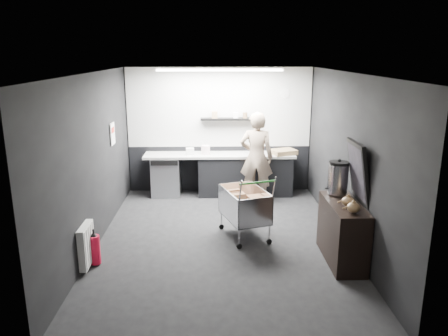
{
  "coord_description": "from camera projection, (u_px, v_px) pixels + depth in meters",
  "views": [
    {
      "loc": [
        -0.12,
        -6.64,
        3.0
      ],
      "look_at": [
        0.05,
        0.4,
        1.13
      ],
      "focal_mm": 35.0,
      "sensor_mm": 36.0,
      "label": 1
    }
  ],
  "objects": [
    {
      "name": "poster",
      "position": [
        113.0,
        134.0,
        8.0
      ],
      "size": [
        0.02,
        0.3,
        0.4
      ],
      "primitive_type": "cube",
      "color": "white",
      "rests_on": "wall_left"
    },
    {
      "name": "floor",
      "position": [
        222.0,
        240.0,
        7.19
      ],
      "size": [
        5.5,
        5.5,
        0.0
      ],
      "primitive_type": "plane",
      "color": "black",
      "rests_on": "ground"
    },
    {
      "name": "radiator",
      "position": [
        86.0,
        245.0,
        6.19
      ],
      "size": [
        0.1,
        0.5,
        0.6
      ],
      "primitive_type": "cube",
      "color": "white",
      "rests_on": "wall_left"
    },
    {
      "name": "cardboard_box",
      "position": [
        284.0,
        152.0,
        9.27
      ],
      "size": [
        0.59,
        0.52,
        0.1
      ],
      "primitive_type": "cube",
      "rotation": [
        0.0,
        0.0,
        0.34
      ],
      "color": "#93774E",
      "rests_on": "prep_counter"
    },
    {
      "name": "fire_extinguisher",
      "position": [
        95.0,
        249.0,
        6.29
      ],
      "size": [
        0.16,
        0.16,
        0.53
      ],
      "color": "red",
      "rests_on": "floor"
    },
    {
      "name": "prep_counter",
      "position": [
        226.0,
        174.0,
        9.41
      ],
      "size": [
        3.2,
        0.61,
        0.9
      ],
      "color": "black",
      "rests_on": "floor"
    },
    {
      "name": "ceiling_strip",
      "position": [
        220.0,
        70.0,
        8.29
      ],
      "size": [
        2.4,
        0.2,
        0.04
      ],
      "primitive_type": "cube",
      "color": "white",
      "rests_on": "ceiling"
    },
    {
      "name": "wall_back",
      "position": [
        219.0,
        130.0,
        9.5
      ],
      "size": [
        5.5,
        0.0,
        5.5
      ],
      "primitive_type": "plane",
      "rotation": [
        1.57,
        0.0,
        0.0
      ],
      "color": "black",
      "rests_on": "floor"
    },
    {
      "name": "dado_panel",
      "position": [
        219.0,
        168.0,
        9.7
      ],
      "size": [
        3.95,
        0.02,
        1.0
      ],
      "primitive_type": "cube",
      "color": "black",
      "rests_on": "wall_back"
    },
    {
      "name": "kitchen_wall_panel",
      "position": [
        219.0,
        108.0,
        9.35
      ],
      "size": [
        3.95,
        0.02,
        1.7
      ],
      "primitive_type": "cube",
      "color": "silver",
      "rests_on": "wall_back"
    },
    {
      "name": "wall_left",
      "position": [
        93.0,
        162.0,
        6.8
      ],
      "size": [
        0.0,
        5.5,
        5.5
      ],
      "primitive_type": "plane",
      "rotation": [
        1.57,
        0.0,
        1.57
      ],
      "color": "black",
      "rests_on": "floor"
    },
    {
      "name": "person",
      "position": [
        256.0,
        157.0,
        8.87
      ],
      "size": [
        0.75,
        0.56,
        1.86
      ],
      "primitive_type": "imported",
      "rotation": [
        0.0,
        0.0,
        2.97
      ],
      "color": "beige",
      "rests_on": "floor"
    },
    {
      "name": "wall_clock",
      "position": [
        285.0,
        93.0,
        9.3
      ],
      "size": [
        0.2,
        0.03,
        0.2
      ],
      "primitive_type": "cylinder",
      "rotation": [
        1.57,
        0.0,
        0.0
      ],
      "color": "white",
      "rests_on": "wall_back"
    },
    {
      "name": "pink_tub",
      "position": [
        206.0,
        150.0,
        9.27
      ],
      "size": [
        0.19,
        0.19,
        0.19
      ],
      "primitive_type": "cylinder",
      "color": "silver",
      "rests_on": "prep_counter"
    },
    {
      "name": "shopping_cart",
      "position": [
        244.0,
        207.0,
        7.21
      ],
      "size": [
        0.89,
        1.18,
        1.11
      ],
      "color": "silver",
      "rests_on": "floor"
    },
    {
      "name": "white_container",
      "position": [
        190.0,
        151.0,
        9.22
      ],
      "size": [
        0.18,
        0.15,
        0.14
      ],
      "primitive_type": "cube",
      "rotation": [
        0.0,
        0.0,
        0.13
      ],
      "color": "white",
      "rests_on": "prep_counter"
    },
    {
      "name": "wall_right",
      "position": [
        348.0,
        160.0,
        6.89
      ],
      "size": [
        0.0,
        5.5,
        5.5
      ],
      "primitive_type": "plane",
      "rotation": [
        1.57,
        0.0,
        -1.57
      ],
      "color": "black",
      "rests_on": "floor"
    },
    {
      "name": "sideboard",
      "position": [
        343.0,
        224.0,
        6.39
      ],
      "size": [
        0.51,
        1.2,
        1.79
      ],
      "color": "black",
      "rests_on": "floor"
    },
    {
      "name": "ceiling",
      "position": [
        221.0,
        73.0,
        6.5
      ],
      "size": [
        5.5,
        5.5,
        0.0
      ],
      "primitive_type": "plane",
      "rotation": [
        3.14,
        0.0,
        0.0
      ],
      "color": "white",
      "rests_on": "wall_back"
    },
    {
      "name": "poster_red_band",
      "position": [
        113.0,
        130.0,
        7.98
      ],
      "size": [
        0.02,
        0.22,
        0.1
      ],
      "primitive_type": "cube",
      "color": "red",
      "rests_on": "poster"
    },
    {
      "name": "wall_front",
      "position": [
        227.0,
        230.0,
        4.19
      ],
      "size": [
        5.5,
        0.0,
        5.5
      ],
      "primitive_type": "plane",
      "rotation": [
        -1.57,
        0.0,
        0.0
      ],
      "color": "black",
      "rests_on": "floor"
    },
    {
      "name": "floating_shelf",
      "position": [
        229.0,
        119.0,
        9.31
      ],
      "size": [
        1.2,
        0.22,
        0.04
      ],
      "primitive_type": "cube",
      "color": "black",
      "rests_on": "wall_back"
    }
  ]
}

